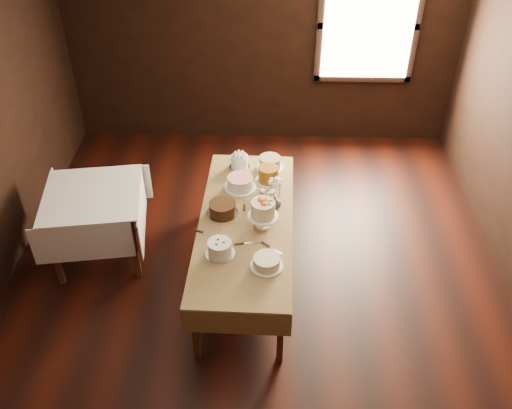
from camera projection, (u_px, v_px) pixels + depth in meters
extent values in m
cube|color=black|center=(255.00, 293.00, 5.41)|extent=(5.00, 6.00, 0.01)
cube|color=beige|center=(255.00, 5.00, 3.68)|extent=(5.00, 6.00, 0.01)
cube|color=black|center=(262.00, 40.00, 6.91)|extent=(5.00, 0.02, 2.80)
cube|color=#FFEABF|center=(369.00, 27.00, 6.71)|extent=(1.10, 0.05, 1.30)
cube|color=#432311|center=(196.00, 333.00, 4.63)|extent=(0.06, 0.06, 0.63)
cube|color=#432311|center=(221.00, 187.00, 6.27)|extent=(0.06, 0.06, 0.63)
cube|color=#432311|center=(280.00, 337.00, 4.60)|extent=(0.06, 0.06, 0.63)
cube|color=#432311|center=(284.00, 189.00, 6.24)|extent=(0.06, 0.06, 0.63)
cube|color=#432311|center=(246.00, 223.00, 5.22)|extent=(0.88, 2.21, 0.04)
cube|color=#9D8050|center=(246.00, 221.00, 5.20)|extent=(0.94, 2.28, 0.01)
cube|color=#432311|center=(55.00, 255.00, 5.29)|extent=(0.06, 0.06, 0.74)
cube|color=#432311|center=(66.00, 207.00, 5.88)|extent=(0.06, 0.06, 0.74)
cube|color=#432311|center=(135.00, 249.00, 5.37)|extent=(0.06, 0.06, 0.74)
cube|color=#432311|center=(138.00, 202.00, 5.96)|extent=(0.06, 0.06, 0.74)
cube|color=#432311|center=(92.00, 197.00, 5.39)|extent=(0.98, 0.98, 0.04)
cube|color=white|center=(91.00, 194.00, 5.37)|extent=(1.07, 1.07, 0.01)
cylinder|color=silver|center=(240.00, 167.00, 5.90)|extent=(0.22, 0.22, 0.01)
cylinder|color=silver|center=(239.00, 161.00, 5.86)|extent=(0.21, 0.21, 0.13)
cylinder|color=white|center=(270.00, 168.00, 5.89)|extent=(0.29, 0.29, 0.01)
cylinder|color=tan|center=(270.00, 162.00, 5.85)|extent=(0.31, 0.31, 0.12)
cylinder|color=white|center=(240.00, 187.00, 5.61)|extent=(0.33, 0.33, 0.01)
cylinder|color=silver|center=(240.00, 183.00, 5.57)|extent=(0.26, 0.26, 0.11)
cylinder|color=white|center=(268.00, 185.00, 5.52)|extent=(0.26, 0.26, 0.15)
cylinder|color=#A56417|center=(268.00, 173.00, 5.43)|extent=(0.26, 0.26, 0.15)
cylinder|color=silver|center=(223.00, 213.00, 5.28)|extent=(0.31, 0.31, 0.01)
cylinder|color=#341B0A|center=(222.00, 208.00, 5.24)|extent=(0.35, 0.35, 0.11)
cylinder|color=white|center=(263.00, 220.00, 5.09)|extent=(0.29, 0.29, 0.14)
cylinder|color=beige|center=(263.00, 208.00, 5.00)|extent=(0.31, 0.31, 0.15)
cylinder|color=silver|center=(220.00, 253.00, 4.83)|extent=(0.27, 0.27, 0.01)
cylinder|color=silver|center=(220.00, 248.00, 4.79)|extent=(0.29, 0.29, 0.12)
cylinder|color=white|center=(267.00, 266.00, 4.71)|extent=(0.28, 0.28, 0.01)
cylinder|color=beige|center=(267.00, 262.00, 4.68)|extent=(0.25, 0.25, 0.09)
cube|color=silver|center=(252.00, 243.00, 4.95)|extent=(0.24, 0.07, 0.01)
cube|color=silver|center=(276.00, 250.00, 4.86)|extent=(0.20, 0.17, 0.01)
cube|color=silver|center=(245.00, 200.00, 5.44)|extent=(0.03, 0.24, 0.01)
cube|color=silver|center=(211.00, 234.00, 5.03)|extent=(0.23, 0.10, 0.01)
imported|color=#2D2823|center=(275.00, 203.00, 5.31)|extent=(0.18, 0.18, 0.13)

